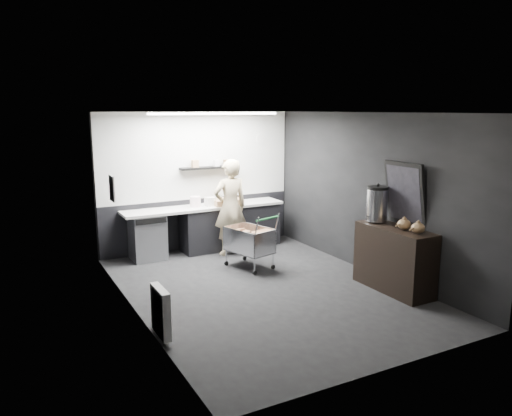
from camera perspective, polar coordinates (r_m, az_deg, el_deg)
floor at (r=7.86m, az=1.02°, el=-9.24°), size 5.50×5.50×0.00m
ceiling at (r=7.36m, az=1.10°, el=10.85°), size 5.50×5.50×0.00m
wall_back at (r=9.95m, az=-6.66°, el=3.09°), size 5.50×0.00×5.50m
wall_front at (r=5.32m, az=15.63°, el=-4.46°), size 5.50×0.00×5.50m
wall_left at (r=6.77m, az=-13.91°, el=-1.04°), size 0.00×5.50×5.50m
wall_right at (r=8.63m, az=12.75°, el=1.63°), size 0.00×5.50×5.50m
kitchen_wall_panel at (r=9.88m, az=-6.69°, el=5.95°), size 3.95×0.02×1.70m
dado_panel at (r=10.09m, az=-6.51°, el=-1.70°), size 3.95×0.02×1.00m
floating_shelf at (r=9.87m, az=-5.34°, el=4.63°), size 1.20×0.22×0.04m
wall_clock at (r=10.44m, az=0.54°, el=7.96°), size 0.20×0.03×0.20m
poster at (r=7.99m, az=-16.15°, el=2.15°), size 0.02×0.30×0.40m
poster_red_band at (r=7.98m, az=-16.14°, el=2.65°), size 0.02×0.22×0.10m
radiator at (r=6.25m, az=-10.84°, el=-11.57°), size 0.10×0.50×0.60m
ceiling_strip at (r=9.02m, az=-4.73°, el=10.70°), size 2.40×0.20×0.04m
prep_counter at (r=9.87m, az=-5.11°, el=-2.22°), size 3.20×0.61×0.90m
person at (r=9.45m, az=-2.96°, el=0.07°), size 0.67×0.44×1.84m
shopping_cart at (r=8.76m, az=-0.79°, el=-3.90°), size 0.75×1.02×0.97m
sideboard at (r=7.95m, az=15.45°, el=-4.69°), size 0.57×1.32×1.98m
fire_extinguisher at (r=6.66m, az=-11.05°, el=-11.19°), size 0.15×0.15×0.48m
cardboard_box at (r=9.84m, az=-3.40°, el=0.74°), size 0.59×0.46×0.11m
pink_tub at (r=9.64m, az=-6.94°, el=0.72°), size 0.20×0.20×0.20m
white_container at (r=9.70m, az=-5.24°, el=0.73°), size 0.21×0.17×0.17m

